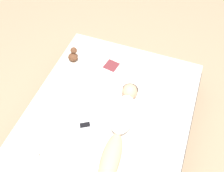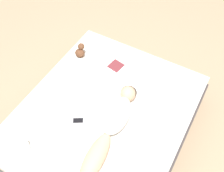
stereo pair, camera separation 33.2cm
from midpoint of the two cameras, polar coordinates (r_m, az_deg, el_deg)
The scene contains 7 objects.
ground_plane at distance 3.62m, azimuth -3.26°, elevation -10.09°, with size 12.00×12.00×0.00m, color #9E8466.
bed at distance 3.39m, azimuth -3.45°, elevation -8.10°, with size 1.97×2.34×0.52m.
person at distance 2.97m, azimuth -1.23°, elevation -8.01°, with size 0.34×1.32×0.23m.
open_magazine at distance 3.65m, azimuth -4.53°, elevation 5.03°, with size 0.58×0.35×0.01m.
coffee_mug at distance 3.02m, azimuth -19.51°, elevation -14.58°, with size 0.13×0.09×0.08m.
cell_phone at distance 3.10m, azimuth -9.01°, elevation -8.62°, with size 0.16×0.14×0.01m.
plush_toy at distance 3.69m, azimuth -11.02°, elevation 6.43°, with size 0.14×0.16×0.19m.
Camera 1 is at (0.61, -1.55, 3.21)m, focal length 42.00 mm.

